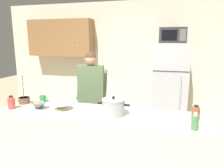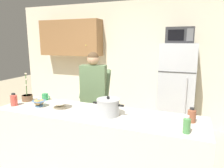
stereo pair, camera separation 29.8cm
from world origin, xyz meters
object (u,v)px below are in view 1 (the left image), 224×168
object	(u,v)px
bottle_near_edge	(11,102)
bottle_mid_counter	(196,112)
person_near_pot	(91,90)
bottle_far_corner	(195,121)
bread_bowl	(39,105)
empty_bowl	(61,106)
potted_orchid	(24,99)
microwave	(173,35)
refrigerator	(170,88)
coffee_mug	(43,99)
cooking_pot	(113,107)

from	to	relation	value
bottle_near_edge	bottle_mid_counter	bearing A→B (deg)	5.84
person_near_pot	bottle_far_corner	xyz separation A→B (m)	(1.46, -1.02, 0.01)
bread_bowl	empty_bowl	size ratio (longest dim) A/B	0.74
bread_bowl	potted_orchid	xyz separation A→B (m)	(-0.34, 0.16, 0.01)
microwave	bottle_far_corner	bearing A→B (deg)	-83.58
bread_bowl	person_near_pot	bearing A→B (deg)	65.48
refrigerator	empty_bowl	distance (m)	2.28
potted_orchid	bread_bowl	bearing A→B (deg)	-25.31
microwave	bottle_mid_counter	bearing A→B (deg)	-81.10
coffee_mug	potted_orchid	bearing A→B (deg)	-148.96
empty_bowl	bottle_near_edge	size ratio (longest dim) A/B	1.44
person_near_pot	bottle_near_edge	bearing A→B (deg)	-128.06
bottle_mid_counter	empty_bowl	bearing A→B (deg)	-176.42
cooking_pot	empty_bowl	xyz separation A→B (m)	(-0.69, 0.02, -0.05)
refrigerator	person_near_pot	size ratio (longest dim) A/B	1.08
empty_bowl	bottle_mid_counter	bearing A→B (deg)	3.58
refrigerator	person_near_pot	distance (m)	1.62
bottle_mid_counter	refrigerator	bearing A→B (deg)	98.79
empty_bowl	bottle_near_edge	distance (m)	0.65
bread_bowl	bottle_near_edge	distance (m)	0.35
microwave	coffee_mug	world-z (taller)	microwave
coffee_mug	bottle_mid_counter	distance (m)	2.02
bottle_mid_counter	microwave	bearing A→B (deg)	98.90
microwave	empty_bowl	world-z (taller)	microwave
bread_bowl	bottle_near_edge	bearing A→B (deg)	-166.61
person_near_pot	bottle_mid_counter	world-z (taller)	person_near_pot
bread_bowl	potted_orchid	size ratio (longest dim) A/B	0.44
empty_bowl	refrigerator	bearing A→B (deg)	54.36
bottle_mid_counter	potted_orchid	bearing A→B (deg)	179.61
cooking_pot	bottle_near_edge	size ratio (longest dim) A/B	2.23
refrigerator	bottle_far_corner	xyz separation A→B (m)	(0.23, -2.06, 0.14)
refrigerator	coffee_mug	world-z (taller)	refrigerator
refrigerator	bread_bowl	xyz separation A→B (m)	(-1.62, -1.90, 0.11)
empty_bowl	bottle_mid_counter	distance (m)	1.60
cooking_pot	refrigerator	bearing A→B (deg)	71.13
potted_orchid	coffee_mug	bearing A→B (deg)	31.04
coffee_mug	potted_orchid	size ratio (longest dim) A/B	0.32
bread_bowl	bottle_far_corner	world-z (taller)	bottle_far_corner
empty_bowl	microwave	bearing A→B (deg)	54.04
cooking_pot	coffee_mug	world-z (taller)	cooking_pot
bread_bowl	empty_bowl	xyz separation A→B (m)	(0.29, 0.05, -0.01)
empty_bowl	bottle_far_corner	world-z (taller)	bottle_far_corner
person_near_pot	bottle_mid_counter	size ratio (longest dim) A/B	9.99
cooking_pot	potted_orchid	bearing A→B (deg)	174.01
microwave	bottle_near_edge	distance (m)	2.91
person_near_pot	bottle_far_corner	distance (m)	1.78
coffee_mug	bottle_near_edge	xyz separation A→B (m)	(-0.22, -0.37, 0.04)
bread_bowl	potted_orchid	world-z (taller)	potted_orchid
potted_orchid	empty_bowl	bearing A→B (deg)	-10.29
bread_bowl	bottle_far_corner	distance (m)	1.86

